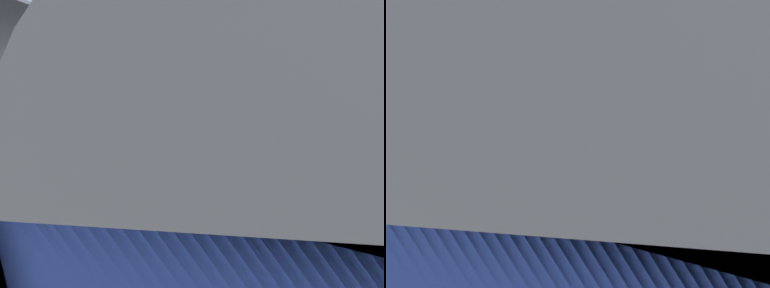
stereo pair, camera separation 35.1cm
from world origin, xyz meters
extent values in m
plane|color=#423D38|center=(0.00, 0.00, 0.00)|extent=(160.00, 160.00, 0.00)
cube|color=#A39B8C|center=(0.00, 4.32, 0.44)|extent=(32.00, 6.63, 0.89)
cube|color=beige|center=(0.00, 1.18, 0.89)|extent=(32.00, 0.36, 0.02)
cube|color=gray|center=(0.00, -1.62, 0.07)|extent=(52.00, 0.08, 0.14)
cube|color=gray|center=(0.00, -0.18, 0.07)|extent=(52.00, 0.08, 0.14)
cube|color=black|center=(0.83, -0.90, 0.35)|extent=(9.08, 2.29, 0.70)
cube|color=maroon|center=(0.83, -0.90, 1.85)|extent=(9.87, 2.70, 2.30)
cylinder|color=#515154|center=(0.83, -0.90, 3.00)|extent=(9.87, 2.65, 2.65)
cube|color=black|center=(0.83, 0.47, 2.14)|extent=(8.39, 0.03, 0.80)
cylinder|color=black|center=(3.79, -0.90, 0.35)|extent=(0.70, 2.16, 0.70)
cylinder|color=black|center=(-2.13, -0.90, 0.35)|extent=(0.70, 2.16, 0.70)
cube|color=black|center=(5.79, -0.90, 2.25)|extent=(0.04, 2.16, 0.90)
cylinder|color=#F2EDCC|center=(5.81, -0.90, 1.27)|extent=(0.06, 0.24, 0.24)
cube|color=red|center=(5.85, -0.90, 0.82)|extent=(0.16, 2.56, 0.24)
cube|color=navy|center=(-8.83, -0.90, 1.85)|extent=(8.44, 2.70, 2.30)
cylinder|color=#515154|center=(-8.83, -0.90, 3.00)|extent=(8.44, 2.65, 2.65)
cube|color=black|center=(-8.83, 0.47, 2.14)|extent=(7.18, 0.03, 0.80)
cylinder|color=black|center=(-6.30, -0.90, 0.35)|extent=(0.70, 2.16, 0.70)
cube|color=white|center=(-5.79, 5.24, 2.28)|extent=(6.81, 3.30, 2.79)
cube|color=#38383F|center=(-5.79, 4.42, 4.31)|extent=(7.31, 1.91, 1.49)
cylinder|color=#38383F|center=(-5.79, 5.24, 4.94)|extent=(7.31, 0.16, 0.16)
cube|color=slate|center=(-5.44, 3.58, 1.94)|extent=(0.90, 0.06, 2.10)
cube|color=slate|center=(-6.84, 3.58, 2.59)|extent=(0.80, 0.05, 1.10)
cube|color=slate|center=(-4.04, 3.58, 2.59)|extent=(0.80, 0.05, 1.10)
cube|color=brown|center=(7.48, 3.24, 1.34)|extent=(1.40, 0.41, 0.06)
cube|color=brown|center=(7.47, 3.06, 1.57)|extent=(1.40, 0.12, 0.40)
cube|color=black|center=(6.92, 3.25, 1.11)|extent=(0.06, 0.36, 0.44)
cube|color=black|center=(8.04, 3.24, 1.11)|extent=(0.06, 0.36, 0.44)
cube|color=brown|center=(-0.28, 3.02, 1.34)|extent=(1.42, 0.47, 0.06)
cube|color=brown|center=(-0.27, 2.84, 1.57)|extent=(1.40, 0.17, 0.40)
cube|color=black|center=(-0.84, 2.99, 1.11)|extent=(0.08, 0.36, 0.44)
cube|color=black|center=(0.28, 3.05, 1.11)|extent=(0.08, 0.36, 0.44)
cube|color=gray|center=(2.81, 6.09, 1.04)|extent=(1.09, 0.32, 0.30)
ellipsoid|color=#2D7233|center=(2.81, 6.09, 1.31)|extent=(0.98, 0.29, 0.29)
cube|color=teal|center=(7.68, 6.99, 1.08)|extent=(0.73, 0.32, 0.38)
ellipsoid|color=#2D7233|center=(7.68, 6.99, 1.38)|extent=(0.66, 0.29, 0.29)
cylinder|color=#9E5138|center=(10.44, 5.07, 1.06)|extent=(0.36, 0.36, 0.35)
ellipsoid|color=#3D8438|center=(10.44, 5.07, 1.37)|extent=(0.38, 0.38, 0.34)
cone|color=#9E5138|center=(11.34, 5.84, 1.07)|extent=(0.34, 0.34, 0.37)
cylinder|color=#9E5138|center=(11.34, 5.84, 0.92)|extent=(0.19, 0.19, 0.06)
ellipsoid|color=#3D8438|center=(11.34, 5.84, 1.39)|extent=(0.39, 0.39, 0.38)
cone|color=#C44D59|center=(11.34, 5.84, 1.53)|extent=(0.08, 0.08, 0.16)
cylinder|color=black|center=(5.37, 1.61, 2.45)|extent=(0.10, 0.10, 3.13)
cylinder|color=black|center=(5.37, 1.61, 3.87)|extent=(0.05, 0.50, 0.05)
cube|color=beige|center=(5.37, 1.61, 4.16)|extent=(0.24, 0.24, 0.32)
cone|color=black|center=(5.37, 1.61, 4.38)|extent=(0.32, 0.32, 0.14)
cylinder|color=black|center=(1.21, 1.97, 1.44)|extent=(0.06, 0.06, 1.10)
cylinder|color=black|center=(1.81, 1.97, 1.44)|extent=(0.06, 0.06, 1.10)
cube|color=maroon|center=(1.51, 1.97, 2.21)|extent=(0.90, 0.06, 0.44)
cube|color=black|center=(1.51, 1.97, 2.21)|extent=(0.96, 0.03, 0.50)
camera|label=1|loc=(-14.47, -0.73, 3.52)|focal=38.99mm
camera|label=2|loc=(-14.40, -1.07, 3.52)|focal=38.99mm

